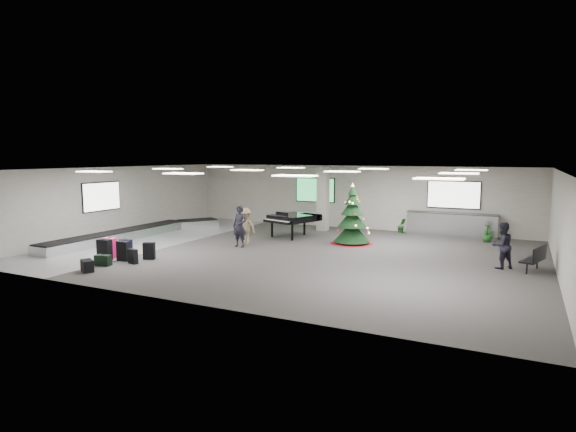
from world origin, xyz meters
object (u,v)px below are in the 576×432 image
at_px(service_counter, 451,224).
at_px(bench, 536,257).
at_px(christmas_tree, 352,223).
at_px(traveler_a, 240,226).
at_px(potted_plant_right, 488,233).
at_px(traveler_bench, 502,246).
at_px(pink_suitcase, 110,248).
at_px(traveler_b, 245,226).
at_px(baggage_carousel, 137,233).
at_px(grand_piano, 292,218).
at_px(potted_plant_left, 402,226).

xyz_separation_m(service_counter, bench, (3.39, -6.02, -0.07)).
xyz_separation_m(service_counter, christmas_tree, (-3.52, -3.91, 0.34)).
distance_m(traveler_a, potted_plant_right, 10.66).
bearing_deg(traveler_bench, christmas_tree, -60.55).
bearing_deg(traveler_a, service_counter, 44.55).
relative_size(pink_suitcase, traveler_bench, 0.49).
xyz_separation_m(traveler_bench, potted_plant_right, (-0.76, 5.11, -0.37)).
distance_m(pink_suitcase, traveler_b, 5.48).
bearing_deg(service_counter, bench, -60.62).
relative_size(christmas_tree, bench, 1.86).
relative_size(baggage_carousel, grand_piano, 3.87).
xyz_separation_m(pink_suitcase, potted_plant_right, (12.14, 9.59, 0.03)).
bearing_deg(service_counter, potted_plant_left, -176.22).
relative_size(service_counter, bench, 2.91).
height_order(traveler_b, potted_plant_left, traveler_b).
bearing_deg(bench, baggage_carousel, -160.47).
height_order(pink_suitcase, traveler_bench, traveler_bench).
relative_size(grand_piano, potted_plant_left, 3.46).
distance_m(service_counter, potted_plant_left, 2.28).
height_order(baggage_carousel, pink_suitcase, pink_suitcase).
distance_m(christmas_tree, traveler_a, 4.73).
relative_size(service_counter, christmas_tree, 1.56).
distance_m(service_counter, potted_plant_right, 1.88).
bearing_deg(pink_suitcase, grand_piano, 58.39).
bearing_deg(pink_suitcase, traveler_a, 49.38).
relative_size(baggage_carousel, traveler_bench, 6.28).
xyz_separation_m(baggage_carousel, christmas_tree, (9.32, 2.83, 0.67)).
distance_m(traveler_a, traveler_b, 0.69).
bearing_deg(potted_plant_right, traveler_a, -147.76).
xyz_separation_m(pink_suitcase, traveler_a, (3.13, 3.91, 0.48)).
relative_size(traveler_a, traveler_b, 1.11).
bearing_deg(grand_piano, bench, 3.76).
distance_m(christmas_tree, traveler_bench, 6.27).
bearing_deg(traveler_bench, traveler_b, -41.13).
height_order(pink_suitcase, traveler_b, traveler_b).
height_order(baggage_carousel, traveler_a, traveler_a).
height_order(baggage_carousel, christmas_tree, christmas_tree).
bearing_deg(baggage_carousel, bench, 2.53).
height_order(pink_suitcase, christmas_tree, christmas_tree).
bearing_deg(bench, traveler_bench, -161.30).
xyz_separation_m(traveler_a, potted_plant_right, (9.01, 5.68, -0.45)).
relative_size(traveler_a, traveler_bench, 1.10).
height_order(traveler_a, traveler_b, traveler_a).
relative_size(baggage_carousel, potted_plant_right, 12.14).
xyz_separation_m(potted_plant_left, potted_plant_right, (3.89, -0.79, 0.04)).
distance_m(grand_piano, potted_plant_right, 8.54).
relative_size(grand_piano, traveler_a, 1.47).
distance_m(pink_suitcase, grand_piano, 8.12).
distance_m(christmas_tree, potted_plant_left, 3.99).
xyz_separation_m(traveler_a, potted_plant_left, (5.12, 6.47, -0.49)).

